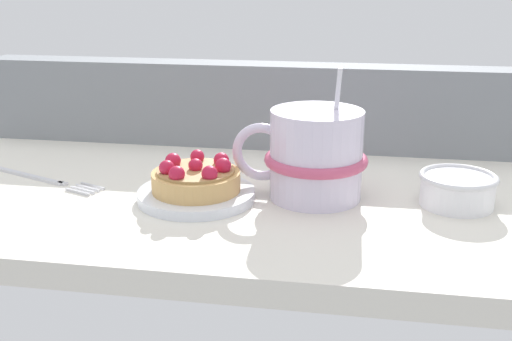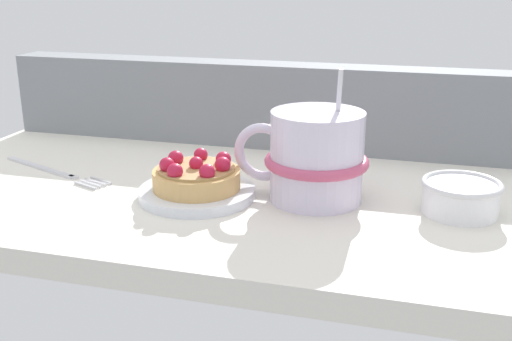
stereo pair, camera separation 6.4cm
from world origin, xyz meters
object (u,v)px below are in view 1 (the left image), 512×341
object	(u,v)px
dessert_plate	(197,195)
coffee_mug	(314,155)
dessert_fork	(41,177)
sugar_bowl	(457,189)
raspberry_tart	(196,178)

from	to	relation	value
dessert_plate	coffee_mug	distance (cm)	12.91
coffee_mug	dessert_fork	xyz separation A→B (cm)	(-31.05, 0.47, -4.32)
dessert_plate	coffee_mug	size ratio (longest dim) A/B	0.86
coffee_mug	sugar_bowl	size ratio (longest dim) A/B	1.82
dessert_plate	raspberry_tart	size ratio (longest dim) A/B	1.33
raspberry_tart	coffee_mug	world-z (taller)	coffee_mug
dessert_fork	sugar_bowl	xyz separation A→B (cm)	(45.65, -0.48, 1.50)
coffee_mug	dessert_fork	bearing A→B (deg)	179.14
coffee_mug	raspberry_tart	bearing A→B (deg)	-166.56
raspberry_tart	coffee_mug	bearing A→B (deg)	13.44
coffee_mug	dessert_fork	world-z (taller)	coffee_mug
raspberry_tart	dessert_plate	bearing A→B (deg)	135.00
dessert_plate	raspberry_tart	distance (cm)	1.92
dessert_fork	raspberry_tart	bearing A→B (deg)	-9.79
dessert_plate	dessert_fork	world-z (taller)	dessert_plate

